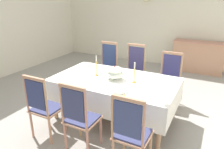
{
  "coord_description": "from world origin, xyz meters",
  "views": [
    {
      "loc": [
        1.52,
        -3.3,
        2.12
      ],
      "look_at": [
        -0.07,
        -0.21,
        0.83
      ],
      "focal_mm": 33.82,
      "sensor_mm": 36.0,
      "label": 1
    }
  ],
  "objects_px": {
    "chair_south_b": "(80,116)",
    "chair_north_c": "(169,79)",
    "candlestick_east": "(134,75)",
    "dining_table": "(115,83)",
    "spoon_secondary": "(85,64)",
    "chair_north_b": "(134,71)",
    "chair_south_c": "(131,132)",
    "bowl_near_right": "(89,64)",
    "chair_north_a": "(107,67)",
    "candlestick_west": "(97,68)",
    "spoon_primary": "(127,93)",
    "soup_tureen": "(115,73)",
    "sideboard": "(198,57)",
    "chair_south_a": "(44,106)",
    "bowl_near_left": "(118,92)"
  },
  "relations": [
    {
      "from": "spoon_secondary",
      "to": "sideboard",
      "type": "relative_size",
      "value": 0.12
    },
    {
      "from": "chair_north_a",
      "to": "chair_south_a",
      "type": "bearing_deg",
      "value": 90.0
    },
    {
      "from": "chair_south_c",
      "to": "chair_north_c",
      "type": "xyz_separation_m",
      "value": [
        0.0,
        2.01,
        0.0
      ]
    },
    {
      "from": "chair_south_b",
      "to": "dining_table",
      "type": "bearing_deg",
      "value": 87.8
    },
    {
      "from": "chair_north_c",
      "to": "bowl_near_left",
      "type": "bearing_deg",
      "value": 73.83
    },
    {
      "from": "chair_south_c",
      "to": "candlestick_west",
      "type": "distance_m",
      "value": 1.53
    },
    {
      "from": "chair_north_b",
      "to": "sideboard",
      "type": "relative_size",
      "value": 0.81
    },
    {
      "from": "candlestick_west",
      "to": "spoon_primary",
      "type": "distance_m",
      "value": 0.92
    },
    {
      "from": "candlestick_east",
      "to": "candlestick_west",
      "type": "bearing_deg",
      "value": 180.0
    },
    {
      "from": "candlestick_east",
      "to": "chair_north_c",
      "type": "bearing_deg",
      "value": 69.86
    },
    {
      "from": "chair_south_c",
      "to": "candlestick_east",
      "type": "distance_m",
      "value": 1.13
    },
    {
      "from": "chair_north_c",
      "to": "soup_tureen",
      "type": "relative_size",
      "value": 3.5
    },
    {
      "from": "chair_north_c",
      "to": "bowl_near_right",
      "type": "distance_m",
      "value": 1.66
    },
    {
      "from": "candlestick_east",
      "to": "dining_table",
      "type": "bearing_deg",
      "value": 180.0
    },
    {
      "from": "chair_south_c",
      "to": "chair_north_a",
      "type": "bearing_deg",
      "value": 125.51
    },
    {
      "from": "chair_south_b",
      "to": "chair_south_c",
      "type": "xyz_separation_m",
      "value": [
        0.77,
        -0.0,
        0.0
      ]
    },
    {
      "from": "chair_south_c",
      "to": "bowl_near_right",
      "type": "height_order",
      "value": "chair_south_c"
    },
    {
      "from": "spoon_primary",
      "to": "chair_south_b",
      "type": "bearing_deg",
      "value": -124.45
    },
    {
      "from": "chair_south_c",
      "to": "soup_tureen",
      "type": "bearing_deg",
      "value": 126.05
    },
    {
      "from": "soup_tureen",
      "to": "spoon_secondary",
      "type": "height_order",
      "value": "soup_tureen"
    },
    {
      "from": "soup_tureen",
      "to": "candlestick_west",
      "type": "height_order",
      "value": "candlestick_west"
    },
    {
      "from": "chair_north_c",
      "to": "candlestick_east",
      "type": "xyz_separation_m",
      "value": [
        -0.37,
        -1.0,
        0.35
      ]
    },
    {
      "from": "chair_north_b",
      "to": "bowl_near_right",
      "type": "distance_m",
      "value": 0.98
    },
    {
      "from": "candlestick_west",
      "to": "spoon_secondary",
      "type": "xyz_separation_m",
      "value": [
        -0.56,
        0.46,
        -0.15
      ]
    },
    {
      "from": "spoon_secondary",
      "to": "chair_north_b",
      "type": "bearing_deg",
      "value": 42.27
    },
    {
      "from": "candlestick_west",
      "to": "bowl_near_right",
      "type": "xyz_separation_m",
      "value": [
        -0.45,
        0.44,
        -0.13
      ]
    },
    {
      "from": "candlestick_west",
      "to": "bowl_near_right",
      "type": "bearing_deg",
      "value": 135.76
    },
    {
      "from": "chair_south_b",
      "to": "bowl_near_right",
      "type": "height_order",
      "value": "chair_south_b"
    },
    {
      "from": "chair_south_b",
      "to": "chair_south_c",
      "type": "distance_m",
      "value": 0.77
    },
    {
      "from": "chair_south_a",
      "to": "chair_south_c",
      "type": "xyz_separation_m",
      "value": [
        1.43,
        -0.0,
        0.0
      ]
    },
    {
      "from": "chair_north_a",
      "to": "spoon_primary",
      "type": "relative_size",
      "value": 6.46
    },
    {
      "from": "chair_south_a",
      "to": "chair_north_a",
      "type": "xyz_separation_m",
      "value": [
        -0.0,
        2.01,
        0.03
      ]
    },
    {
      "from": "dining_table",
      "to": "soup_tureen",
      "type": "distance_m",
      "value": 0.19
    },
    {
      "from": "dining_table",
      "to": "chair_south_a",
      "type": "distance_m",
      "value": 1.23
    },
    {
      "from": "spoon_primary",
      "to": "spoon_secondary",
      "type": "relative_size",
      "value": 1.01
    },
    {
      "from": "chair_north_a",
      "to": "chair_south_b",
      "type": "bearing_deg",
      "value": 108.33
    },
    {
      "from": "candlestick_east",
      "to": "spoon_secondary",
      "type": "distance_m",
      "value": 1.37
    },
    {
      "from": "chair_north_b",
      "to": "chair_north_c",
      "type": "height_order",
      "value": "chair_north_b"
    },
    {
      "from": "chair_north_a",
      "to": "spoon_primary",
      "type": "xyz_separation_m",
      "value": [
        1.13,
        -1.45,
        0.19
      ]
    },
    {
      "from": "chair_north_c",
      "to": "chair_north_b",
      "type": "bearing_deg",
      "value": -0.4
    },
    {
      "from": "chair_north_c",
      "to": "spoon_primary",
      "type": "height_order",
      "value": "chair_north_c"
    },
    {
      "from": "chair_south_b",
      "to": "chair_north_c",
      "type": "relative_size",
      "value": 0.99
    },
    {
      "from": "chair_south_a",
      "to": "candlestick_west",
      "type": "bearing_deg",
      "value": 71.16
    },
    {
      "from": "chair_north_a",
      "to": "sideboard",
      "type": "relative_size",
      "value": 0.8
    },
    {
      "from": "dining_table",
      "to": "chair_south_b",
      "type": "bearing_deg",
      "value": -92.2
    },
    {
      "from": "bowl_near_right",
      "to": "chair_south_b",
      "type": "bearing_deg",
      "value": -61.8
    },
    {
      "from": "chair_south_b",
      "to": "spoon_primary",
      "type": "relative_size",
      "value": 6.02
    },
    {
      "from": "dining_table",
      "to": "candlestick_west",
      "type": "relative_size",
      "value": 5.67
    },
    {
      "from": "chair_north_a",
      "to": "candlestick_west",
      "type": "distance_m",
      "value": 1.12
    },
    {
      "from": "chair_south_b",
      "to": "chair_north_b",
      "type": "distance_m",
      "value": 2.01
    }
  ]
}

